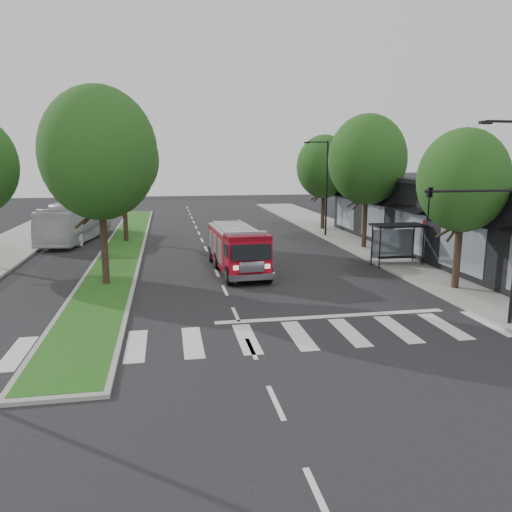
{
  "coord_description": "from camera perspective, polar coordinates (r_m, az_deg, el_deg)",
  "views": [
    {
      "loc": [
        -2.77,
        -20.34,
        6.58
      ],
      "look_at": [
        1.54,
        3.65,
        1.8
      ],
      "focal_mm": 35.0,
      "sensor_mm": 36.0,
      "label": 1
    }
  ],
  "objects": [
    {
      "name": "city_bus",
      "position": [
        43.06,
        -19.87,
        3.76
      ],
      "size": [
        4.36,
        11.6,
        3.16
      ],
      "primitive_type": "imported",
      "rotation": [
        0.0,
        0.0,
        -0.15
      ],
      "color": "silver",
      "rests_on": "ground"
    },
    {
      "name": "fire_engine",
      "position": [
        29.37,
        -2.16,
        0.8
      ],
      "size": [
        2.87,
        8.13,
        2.78
      ],
      "rotation": [
        0.0,
        0.0,
        0.06
      ],
      "color": "#67050F",
      "rests_on": "ground"
    },
    {
      "name": "sidewalk_right",
      "position": [
        34.58,
        16.22,
        -0.19
      ],
      "size": [
        5.0,
        80.0,
        0.15
      ],
      "primitive_type": "cube",
      "color": "gray",
      "rests_on": "ground"
    },
    {
      "name": "storefront_row",
      "position": [
        36.44,
        22.8,
        3.8
      ],
      "size": [
        8.0,
        30.0,
        5.0
      ],
      "primitive_type": "cube",
      "color": "black",
      "rests_on": "ground"
    },
    {
      "name": "tree_median_near",
      "position": [
        26.54,
        -17.52,
        11.1
      ],
      "size": [
        5.8,
        5.8,
        10.16
      ],
      "color": "black",
      "rests_on": "ground"
    },
    {
      "name": "streetlight_right_far",
      "position": [
        42.47,
        7.89,
        8.16
      ],
      "size": [
        2.11,
        0.2,
        8.0
      ],
      "color": "black",
      "rests_on": "ground"
    },
    {
      "name": "bus_shelter",
      "position": [
        32.05,
        15.78,
        2.53
      ],
      "size": [
        3.2,
        1.6,
        2.61
      ],
      "color": "black",
      "rests_on": "ground"
    },
    {
      "name": "median",
      "position": [
        39.02,
        -14.8,
        1.13
      ],
      "size": [
        3.0,
        50.0,
        0.15
      ],
      "color": "gray",
      "rests_on": "ground"
    },
    {
      "name": "tree_median_far",
      "position": [
        40.47,
        -15.03,
        10.59
      ],
      "size": [
        5.6,
        5.6,
        9.72
      ],
      "color": "black",
      "rests_on": "ground"
    },
    {
      "name": "tree_right_far",
      "position": [
        46.58,
        7.77,
        10.08
      ],
      "size": [
        5.0,
        5.0,
        8.73
      ],
      "color": "black",
      "rests_on": "ground"
    },
    {
      "name": "streetlight_right_near",
      "position": [
        20.99,
        26.11,
        4.74
      ],
      "size": [
        4.08,
        0.22,
        8.0
      ],
      "color": "black",
      "rests_on": "ground"
    },
    {
      "name": "tree_right_mid",
      "position": [
        37.18,
        12.6,
        10.69
      ],
      "size": [
        5.6,
        5.6,
        9.72
      ],
      "color": "black",
      "rests_on": "ground"
    },
    {
      "name": "ground",
      "position": [
        21.55,
        -2.34,
        -6.68
      ],
      "size": [
        140.0,
        140.0,
        0.0
      ],
      "primitive_type": "plane",
      "color": "black",
      "rests_on": "ground"
    },
    {
      "name": "tree_right_near",
      "position": [
        26.53,
        22.59,
        7.94
      ],
      "size": [
        4.4,
        4.4,
        8.05
      ],
      "color": "black",
      "rests_on": "ground"
    }
  ]
}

